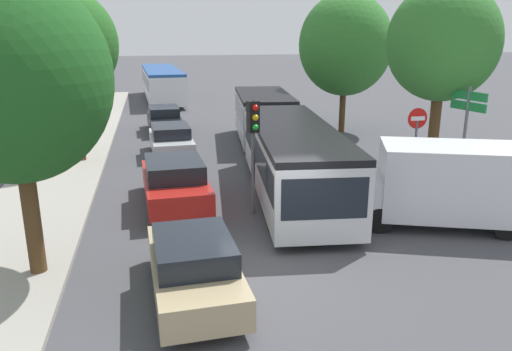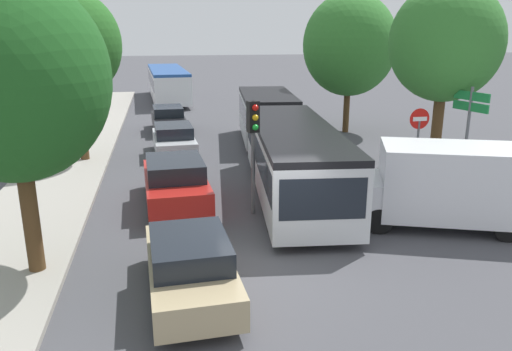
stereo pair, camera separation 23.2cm
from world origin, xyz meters
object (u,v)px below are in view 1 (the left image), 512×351
at_px(tree_left_near, 10,84).
at_px(tree_right_near, 442,46).
at_px(articulated_bus, 278,135).
at_px(no_entry_sign, 416,136).
at_px(city_bus_rear, 162,82).
at_px(queued_car_silver, 171,140).
at_px(queued_car_red, 175,182).
at_px(traffic_light, 253,132).
at_px(tree_right_mid, 345,45).
at_px(white_van, 447,183).
at_px(direction_sign_post, 466,119).
at_px(queued_car_black, 164,119).
at_px(tree_left_mid, 73,47).
at_px(queued_car_tan, 194,266).

relative_size(tree_left_near, tree_right_near, 0.94).
xyz_separation_m(articulated_bus, no_entry_sign, (3.99, -3.39, 0.50)).
xyz_separation_m(city_bus_rear, queued_car_silver, (-0.06, -18.19, -0.72)).
distance_m(queued_car_red, traffic_light, 3.11).
height_order(tree_right_near, tree_right_mid, tree_right_mid).
xyz_separation_m(white_van, no_entry_sign, (0.81, 3.32, 0.64)).
distance_m(no_entry_sign, direction_sign_post, 1.67).
xyz_separation_m(queued_car_black, traffic_light, (2.28, -13.35, 1.81)).
relative_size(queued_car_silver, no_entry_sign, 1.44).
height_order(queued_car_red, tree_left_mid, tree_left_mid).
bearing_deg(traffic_light, queued_car_red, -132.73).
xyz_separation_m(no_entry_sign, direction_sign_post, (1.30, -0.80, 0.68)).
height_order(queued_car_black, tree_right_near, tree_right_near).
xyz_separation_m(queued_car_black, no_entry_sign, (8.21, -11.99, 1.19)).
bearing_deg(city_bus_rear, queued_car_silver, 176.78).
bearing_deg(queued_car_silver, tree_left_mid, 94.09).
relative_size(queued_car_silver, traffic_light, 1.19).
relative_size(queued_car_silver, tree_left_mid, 0.59).
height_order(queued_car_red, tree_right_mid, tree_right_mid).
height_order(articulated_bus, queued_car_tan, articulated_bus).
relative_size(traffic_light, tree_left_mid, 0.50).
distance_m(tree_right_near, tree_right_mid, 9.03).
relative_size(white_van, tree_right_near, 0.77).
bearing_deg(queued_car_red, city_bus_rear, -3.34).
relative_size(city_bus_rear, direction_sign_post, 3.20).
xyz_separation_m(queued_car_black, direction_sign_post, (9.51, -12.78, 1.86)).
height_order(white_van, tree_right_near, tree_right_near).
height_order(articulated_bus, traffic_light, traffic_light).
relative_size(queued_car_tan, white_van, 0.74).
xyz_separation_m(articulated_bus, city_bus_rear, (-4.01, 21.20, 0.04)).
distance_m(articulated_bus, city_bus_rear, 21.57).
distance_m(articulated_bus, traffic_light, 5.25).
relative_size(queued_car_red, tree_left_mid, 0.65).
bearing_deg(white_van, no_entry_sign, -83.75).
bearing_deg(tree_left_mid, no_entry_sign, -26.92).
xyz_separation_m(articulated_bus, queued_car_red, (-4.21, -3.52, -0.61)).
xyz_separation_m(queued_car_red, traffic_light, (2.27, -1.23, 1.73)).
bearing_deg(tree_right_mid, white_van, -98.70).
xyz_separation_m(direction_sign_post, tree_left_mid, (-13.00, 6.74, 2.13)).
height_order(city_bus_rear, direction_sign_post, direction_sign_post).
xyz_separation_m(direction_sign_post, tree_left_near, (-12.83, -3.49, 1.74)).
height_order(city_bus_rear, queued_car_silver, city_bus_rear).
distance_m(queued_car_red, direction_sign_post, 9.69).
xyz_separation_m(city_bus_rear, direction_sign_post, (9.30, -25.38, 1.13)).
relative_size(traffic_light, tree_left_near, 0.52).
height_order(queued_car_silver, tree_left_near, tree_left_near).
relative_size(queued_car_red, traffic_light, 1.30).
xyz_separation_m(queued_car_black, white_van, (7.40, -15.30, 0.55)).
bearing_deg(queued_car_red, tree_left_near, 138.41).
bearing_deg(city_bus_rear, tree_left_near, 170.01).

